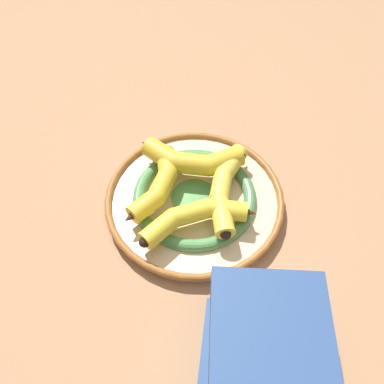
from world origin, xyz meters
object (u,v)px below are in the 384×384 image
Objects in this scene: banana_c at (190,160)px; banana_d at (226,186)px; banana_b at (158,185)px; book_stack at (263,353)px; decorative_bowl at (192,199)px; banana_a at (195,216)px.

banana_d is at bearing -35.92° from banana_c.
banana_b is 0.72× the size of book_stack.
decorative_bowl is at bearing -78.98° from banana_c.
banana_d is (-0.07, -0.05, -0.00)m from banana_c.
banana_b is (0.02, 0.06, 0.03)m from decorative_bowl.
banana_a is at bearing -29.20° from banana_d.
banana_a is at bearing 170.38° from decorative_bowl.
book_stack is at bearing -132.74° from banana_b.
decorative_bowl is at bearing -103.17° from banana_a.
banana_b is 0.81× the size of banana_d.
banana_b is at bearing -79.50° from banana_d.
banana_c is at bearing -153.06° from book_stack.
banana_c reaches higher than decorative_bowl.
banana_a is 1.06× the size of banana_d.
book_stack reaches higher than banana_a.
banana_d is (-0.01, -0.06, 0.03)m from decorative_bowl.
banana_c reaches higher than banana_d.
decorative_bowl is 0.07m from banana_c.
banana_a is 0.12m from banana_c.
book_stack is at bearing 18.00° from banana_d.
banana_c is 0.89× the size of book_stack.
banana_b is at bearing -126.54° from banana_c.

